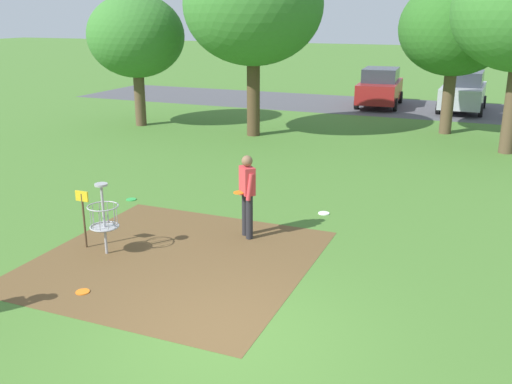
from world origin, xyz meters
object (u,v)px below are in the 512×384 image
(parked_car_leftmost, at_px, (380,87))
(parked_car_center_left, at_px, (463,91))
(tree_near_right, at_px, (136,36))
(disc_golf_basket, at_px, (101,216))
(frisbee_mid_grass, at_px, (324,213))
(tree_near_left, at_px, (455,28))
(tree_mid_left, at_px, (253,5))
(frisbee_by_tee, at_px, (131,199))
(frisbee_near_basket, at_px, (83,292))
(player_throwing, at_px, (247,192))

(parked_car_leftmost, bearing_deg, parked_car_center_left, -0.24)
(tree_near_right, relative_size, parked_car_leftmost, 1.19)
(disc_golf_basket, xyz_separation_m, parked_car_leftmost, (1.40, 20.06, 0.17))
(frisbee_mid_grass, relative_size, tree_near_left, 0.05)
(tree_mid_left, height_order, parked_car_leftmost, tree_mid_left)
(parked_car_leftmost, bearing_deg, disc_golf_basket, -93.99)
(frisbee_mid_grass, bearing_deg, parked_car_leftmost, 96.50)
(frisbee_by_tee, bearing_deg, tree_near_right, 121.88)
(disc_golf_basket, distance_m, parked_car_leftmost, 20.11)
(frisbee_near_basket, xyz_separation_m, tree_mid_left, (-2.28, 12.72, 4.62))
(frisbee_mid_grass, relative_size, tree_mid_left, 0.04)
(tree_mid_left, bearing_deg, frisbee_by_tee, -88.46)
(frisbee_by_tee, bearing_deg, tree_near_left, 60.82)
(frisbee_near_basket, distance_m, frisbee_mid_grass, 5.84)
(frisbee_by_tee, relative_size, tree_mid_left, 0.04)
(disc_golf_basket, xyz_separation_m, tree_mid_left, (-1.61, 11.24, 3.87))
(tree_near_left, xyz_separation_m, tree_mid_left, (-6.61, -3.12, 0.78))
(tree_mid_left, bearing_deg, frisbee_mid_grass, -56.94)
(frisbee_near_basket, xyz_separation_m, parked_car_center_left, (4.57, 21.52, 0.91))
(frisbee_near_basket, bearing_deg, parked_car_center_left, 78.01)
(frisbee_by_tee, xyz_separation_m, tree_near_right, (-5.23, 8.41, 3.49))
(frisbee_mid_grass, distance_m, parked_car_center_left, 16.43)
(tree_near_left, xyz_separation_m, parked_car_center_left, (0.25, 5.69, -2.92))
(frisbee_by_tee, xyz_separation_m, parked_car_leftmost, (2.79, 17.13, 0.91))
(player_throwing, bearing_deg, frisbee_mid_grass, 61.63)
(tree_near_left, distance_m, parked_car_center_left, 6.40)
(frisbee_by_tee, relative_size, tree_near_left, 0.04)
(frisbee_mid_grass, bearing_deg, disc_golf_basket, -130.93)
(tree_near_left, distance_m, tree_mid_left, 7.35)
(player_throwing, xyz_separation_m, frisbee_mid_grass, (1.06, 1.96, -0.96))
(player_throwing, bearing_deg, parked_car_leftmost, 92.51)
(player_throwing, xyz_separation_m, parked_car_leftmost, (-0.80, 18.26, -0.05))
(disc_golf_basket, relative_size, tree_near_right, 0.27)
(tree_near_left, bearing_deg, parked_car_center_left, 87.51)
(player_throwing, relative_size, tree_mid_left, 0.25)
(parked_car_center_left, bearing_deg, frisbee_mid_grass, -96.94)
(tree_near_left, bearing_deg, tree_mid_left, -154.73)
(disc_golf_basket, xyz_separation_m, player_throwing, (2.20, 1.79, 0.21))
(tree_mid_left, bearing_deg, player_throwing, -68.02)
(tree_near_right, bearing_deg, player_throwing, -47.26)
(frisbee_mid_grass, height_order, tree_near_right, tree_near_right)
(disc_golf_basket, height_order, parked_car_center_left, parked_car_center_left)
(disc_golf_basket, relative_size, frisbee_by_tee, 5.71)
(frisbee_by_tee, height_order, parked_car_leftmost, parked_car_leftmost)
(player_throwing, relative_size, frisbee_by_tee, 7.02)
(disc_golf_basket, relative_size, tree_mid_left, 0.21)
(frisbee_near_basket, xyz_separation_m, frisbee_by_tee, (-2.06, 4.41, 0.00))
(frisbee_by_tee, xyz_separation_m, tree_mid_left, (-0.22, 8.31, 4.62))
(player_throwing, bearing_deg, tree_mid_left, 111.98)
(disc_golf_basket, relative_size, parked_car_center_left, 0.33)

